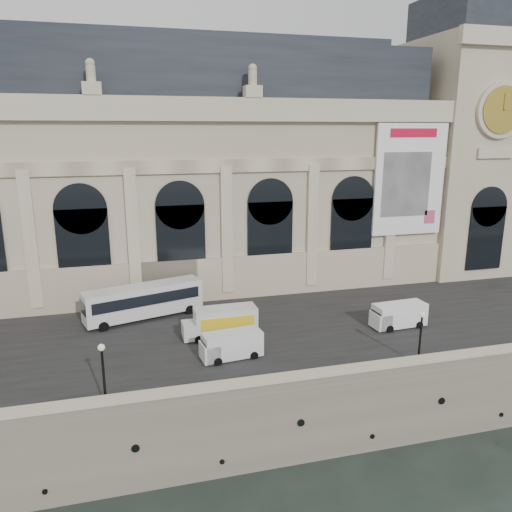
{
  "coord_description": "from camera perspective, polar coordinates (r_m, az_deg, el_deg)",
  "views": [
    {
      "loc": [
        -9.66,
        -30.96,
        24.77
      ],
      "look_at": [
        4.39,
        22.0,
        10.84
      ],
      "focal_mm": 35.0,
      "sensor_mm": 36.0,
      "label": 1
    }
  ],
  "objects": [
    {
      "name": "ground",
      "position": [
        40.81,
        2.14,
        -23.12
      ],
      "size": [
        260.0,
        260.0,
        0.0
      ],
      "primitive_type": "plane",
      "color": "black",
      "rests_on": "ground"
    },
    {
      "name": "lamp_right",
      "position": [
        43.12,
        18.25,
        -8.95
      ],
      "size": [
        0.47,
        0.47,
        4.63
      ],
      "color": "black",
      "rests_on": "quay"
    },
    {
      "name": "van_c",
      "position": [
        50.68,
        15.74,
        -6.56
      ],
      "size": [
        5.47,
        2.48,
        2.39
      ],
      "color": "white",
      "rests_on": "quay"
    },
    {
      "name": "quay",
      "position": [
        70.12,
        -6.22,
        -3.91
      ],
      "size": [
        160.0,
        70.0,
        6.0
      ],
      "primitive_type": "cube",
      "color": "gray",
      "rests_on": "ground"
    },
    {
      "name": "lamp_left",
      "position": [
        36.6,
        -17.01,
        -13.03
      ],
      "size": [
        0.49,
        0.49,
        4.77
      ],
      "color": "black",
      "rests_on": "quay"
    },
    {
      "name": "box_truck",
      "position": [
        46.81,
        -3.98,
        -7.56
      ],
      "size": [
        6.91,
        2.53,
        2.77
      ],
      "color": "silver",
      "rests_on": "quay"
    },
    {
      "name": "bus_left",
      "position": [
        51.91,
        -12.71,
        -4.98
      ],
      "size": [
        12.17,
        5.75,
        3.53
      ],
      "color": "silver",
      "rests_on": "quay"
    },
    {
      "name": "street",
      "position": [
        49.65,
        -2.55,
        -7.93
      ],
      "size": [
        160.0,
        24.0,
        0.06
      ],
      "primitive_type": "cube",
      "color": "#2D2D2D",
      "rests_on": "quay"
    },
    {
      "name": "museum",
      "position": [
        62.13,
        -11.57,
        9.32
      ],
      "size": [
        69.0,
        18.7,
        29.1
      ],
      "color": "beige",
      "rests_on": "quay"
    },
    {
      "name": "clock_pavilion",
      "position": [
        73.32,
        22.22,
        12.18
      ],
      "size": [
        13.0,
        14.72,
        36.7
      ],
      "color": "beige",
      "rests_on": "quay"
    },
    {
      "name": "van_b",
      "position": [
        42.55,
        -3.13,
        -10.19
      ],
      "size": [
        5.34,
        2.6,
        2.29
      ],
      "color": "silver",
      "rests_on": "quay"
    },
    {
      "name": "parapet",
      "position": [
        37.66,
        1.96,
        -14.56
      ],
      "size": [
        160.0,
        1.4,
        1.21
      ],
      "color": "gray",
      "rests_on": "quay"
    }
  ]
}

